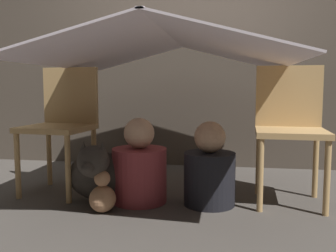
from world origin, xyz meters
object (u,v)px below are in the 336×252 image
(chair_left, at_px, (62,121))
(person_second, at_px, (209,171))
(person_front, at_px, (139,169))
(dog, at_px, (101,174))
(chair_right, at_px, (290,124))

(chair_left, xyz_separation_m, person_second, (1.04, -0.17, -0.29))
(chair_left, distance_m, person_front, 0.68)
(person_front, distance_m, person_second, 0.45)
(chair_left, xyz_separation_m, dog, (0.37, -0.24, -0.31))
(person_front, bearing_deg, person_second, 1.07)
(chair_right, bearing_deg, chair_left, -177.09)
(chair_right, bearing_deg, person_front, -166.62)
(chair_left, height_order, person_front, chair_left)
(chair_left, bearing_deg, person_second, -3.28)
(chair_left, height_order, dog, chair_left)
(person_second, bearing_deg, person_front, -178.93)
(person_second, distance_m, dog, 0.68)
(chair_right, xyz_separation_m, dog, (-1.18, -0.24, -0.31))
(chair_right, bearing_deg, person_second, -158.66)
(chair_right, height_order, dog, chair_right)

